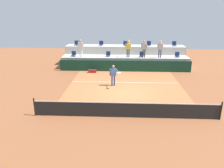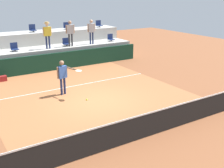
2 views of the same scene
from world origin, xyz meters
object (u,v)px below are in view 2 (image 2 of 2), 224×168
stadium_chair_upper_center (33,29)px  tennis_ball (87,100)px  spectator_in_white (91,29)px  tennis_player (63,74)px  spectator_with_hat (47,32)px  equipment_bag (0,79)px  stadium_chair_lower_far_right (111,38)px  spectator_in_grey (70,31)px  stadium_chair_upper_right (67,26)px  stadium_chair_lower_right (66,42)px  stadium_chair_upper_far_right (99,24)px  stadium_chair_lower_left (14,48)px

stadium_chair_upper_center → tennis_ball: stadium_chair_upper_center is taller
spectator_in_white → tennis_player: bearing=-129.7°
spectator_with_hat → equipment_bag: spectator_with_hat is taller
spectator_with_hat → spectator_in_white: size_ratio=1.02×
stadium_chair_lower_far_right → tennis_player: bearing=-137.6°
spectator_in_grey → tennis_ball: (-3.68, -9.46, -1.02)m
stadium_chair_upper_center → spectator_with_hat: size_ratio=0.30×
stadium_chair_upper_right → tennis_player: stadium_chair_upper_right is taller
stadium_chair_lower_right → spectator_with_hat: bearing=-164.9°
spectator_with_hat → spectator_in_white: spectator_with_hat is taller
stadium_chair_upper_right → tennis_ball: 12.49m
stadium_chair_upper_far_right → spectator_in_grey: bearing=-147.7°
spectator_in_grey → tennis_ball: 10.20m
tennis_ball → stadium_chair_upper_right: bearing=69.3°
stadium_chair_upper_center → stadium_chair_upper_far_right: bearing=0.0°
stadium_chair_lower_left → spectator_with_hat: 2.25m
tennis_player → spectator_with_hat: spectator_with_hat is taller
stadium_chair_lower_far_right → spectator_with_hat: size_ratio=0.30×
stadium_chair_lower_right → tennis_player: size_ratio=0.31×
stadium_chair_upper_right → stadium_chair_upper_far_right: same height
stadium_chair_upper_center → spectator_in_white: 4.10m
stadium_chair_lower_far_right → stadium_chair_upper_far_right: (0.01, 1.80, 0.85)m
spectator_with_hat → spectator_in_white: (3.20, -0.00, -0.04)m
stadium_chair_lower_left → stadium_chair_upper_right: stadium_chair_upper_right is taller
stadium_chair_lower_right → stadium_chair_upper_far_right: stadium_chair_upper_far_right is taller
stadium_chair_upper_far_right → spectator_in_grey: (-3.45, -2.18, -0.03)m
spectator_in_white → tennis_ball: 10.88m
stadium_chair_lower_far_right → tennis_player: size_ratio=0.31×
stadium_chair_lower_far_right → stadium_chair_upper_center: 5.66m
stadium_chair_lower_far_right → spectator_in_white: spectator_in_white is taller
stadium_chair_upper_center → tennis_ball: (-1.82, -11.64, -1.05)m
tennis_player → equipment_bag: tennis_player is taller
spectator_in_white → tennis_ball: size_ratio=24.90×
stadium_chair_lower_far_right → stadium_chair_upper_center: size_ratio=1.00×
spectator_with_hat → tennis_ball: size_ratio=25.40×
spectator_in_white → stadium_chair_lower_far_right: bearing=11.8°
spectator_in_grey → stadium_chair_upper_far_right: bearing=32.3°
stadium_chair_lower_left → stadium_chair_lower_far_right: 7.08m
stadium_chair_lower_left → stadium_chair_lower_far_right: (7.08, 0.00, 0.00)m
stadium_chair_upper_far_right → tennis_player: size_ratio=0.31×
spectator_in_grey → spectator_in_white: spectator_in_grey is taller
stadium_chair_upper_right → tennis_ball: stadium_chair_upper_right is taller
spectator_with_hat → spectator_in_grey: (1.59, 0.00, -0.02)m
stadium_chair_lower_left → tennis_player: size_ratio=0.31×
stadium_chair_lower_far_right → stadium_chair_upper_far_right: bearing=89.6°
stadium_chair_upper_right → stadium_chair_lower_left: bearing=-157.5°
tennis_player → spectator_in_white: (4.45, 5.36, 1.23)m
stadium_chair_upper_center → tennis_ball: size_ratio=7.65×
stadium_chair_lower_far_right → equipment_bag: 8.81m
stadium_chair_lower_far_right → spectator_in_white: bearing=-168.2°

